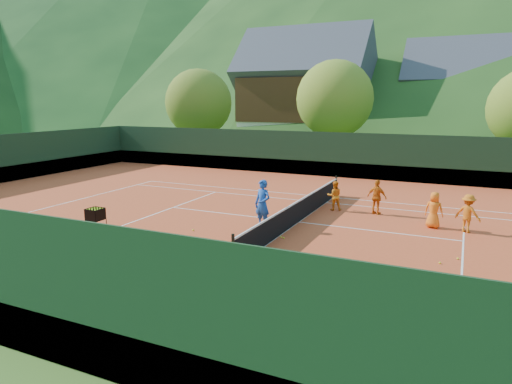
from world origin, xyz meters
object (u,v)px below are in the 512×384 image
at_px(student_c, 434,210).
at_px(chalet_left, 305,95).
at_px(coach, 263,204).
at_px(student_a, 335,196).
at_px(ball_hopper, 95,215).
at_px(student_b, 377,197).
at_px(chalet_mid, 468,101).
at_px(student_d, 468,213).
at_px(tennis_net, 299,211).

height_order(student_c, chalet_left, chalet_left).
relative_size(coach, student_c, 1.33).
bearing_deg(student_a, ball_hopper, 22.37).
bearing_deg(student_a, student_b, 157.01).
distance_m(student_a, chalet_left, 29.74).
distance_m(student_c, chalet_mid, 32.83).
distance_m(ball_hopper, chalet_mid, 41.08).
relative_size(student_c, chalet_mid, 0.12).
bearing_deg(student_d, ball_hopper, 46.87).
xyz_separation_m(student_c, chalet_mid, (0.76, 32.54, 4.23)).
relative_size(student_d, tennis_net, 0.12).
xyz_separation_m(coach, ball_hopper, (-5.53, -3.43, -0.24)).
xyz_separation_m(chalet_left, chalet_mid, (16.00, 4.00, -0.66)).
height_order(student_b, chalet_mid, chalet_mid).
distance_m(tennis_net, chalet_mid, 34.81).
bearing_deg(student_d, student_b, 0.57).
bearing_deg(chalet_left, coach, -74.08).
relative_size(tennis_net, chalet_left, 0.87).
height_order(student_b, student_d, student_b).
bearing_deg(chalet_mid, student_b, -95.95).
height_order(coach, student_d, coach).
distance_m(student_d, ball_hopper, 14.45).
height_order(student_c, chalet_mid, chalet_mid).
bearing_deg(chalet_left, student_d, -60.10).
bearing_deg(coach, chalet_mid, 94.26).
xyz_separation_m(tennis_net, chalet_left, (-10.00, 30.00, 5.13)).
distance_m(student_a, student_c, 4.62).
bearing_deg(student_a, tennis_net, 50.06).
relative_size(chalet_left, chalet_mid, 1.09).
height_order(student_d, chalet_left, chalet_left).
relative_size(student_a, student_d, 0.92).
bearing_deg(student_c, chalet_left, -51.90).
xyz_separation_m(coach, student_a, (1.83, 4.18, -0.30)).
height_order(student_a, chalet_mid, chalet_mid).
xyz_separation_m(student_c, ball_hopper, (-11.79, -6.34, 0.01)).
bearing_deg(student_d, student_a, 7.54).
height_order(student_c, ball_hopper, student_c).
bearing_deg(chalet_mid, chalet_left, -165.96).
height_order(student_d, ball_hopper, student_d).
relative_size(student_d, ball_hopper, 1.51).
height_order(student_a, tennis_net, student_a).
distance_m(student_a, ball_hopper, 10.59).
height_order(ball_hopper, chalet_mid, chalet_mid).
bearing_deg(coach, chalet_left, 121.39).
bearing_deg(student_b, ball_hopper, 56.99).
bearing_deg(student_a, chalet_left, -92.01).
xyz_separation_m(student_b, tennis_net, (-2.74, -2.75, -0.29)).
relative_size(student_b, student_d, 1.05).
distance_m(student_d, tennis_net, 6.62).
height_order(coach, student_b, coach).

